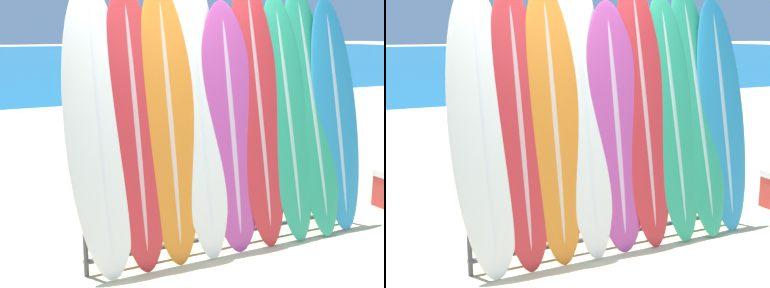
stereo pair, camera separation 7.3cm
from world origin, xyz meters
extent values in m
cube|color=white|center=(0.00, 10.44, 0.01)|extent=(120.00, 0.60, 0.01)
cylinder|color=#47474C|center=(-0.99, 0.78, 0.39)|extent=(0.04, 0.04, 0.79)
cylinder|color=#47474C|center=(1.74, 0.78, 0.39)|extent=(0.04, 0.04, 0.79)
cylinder|color=#47474C|center=(0.38, 0.78, 0.77)|extent=(2.77, 0.04, 0.04)
cylinder|color=#47474C|center=(0.38, 0.78, 0.12)|extent=(2.77, 0.04, 0.04)
ellipsoid|color=silver|center=(-0.82, 0.83, 1.16)|extent=(0.56, 0.53, 2.33)
ellipsoid|color=silver|center=(-0.82, 0.83, 1.16)|extent=(0.10, 0.52, 2.24)
ellipsoid|color=red|center=(-0.52, 0.82, 1.16)|extent=(0.50, 0.51, 2.32)
ellipsoid|color=#D19A9C|center=(-0.52, 0.82, 1.16)|extent=(0.09, 0.50, 2.23)
ellipsoid|color=orange|center=(-0.23, 0.82, 1.17)|extent=(0.51, 0.51, 2.35)
ellipsoid|color=beige|center=(-0.23, 0.82, 1.17)|extent=(0.09, 0.50, 2.26)
ellipsoid|color=silver|center=(0.07, 0.86, 1.29)|extent=(0.51, 0.64, 2.58)
ellipsoid|color=silver|center=(0.07, 0.86, 1.29)|extent=(0.09, 0.63, 2.48)
ellipsoid|color=#B23D8E|center=(0.37, 0.81, 1.10)|extent=(0.59, 0.48, 2.20)
ellipsoid|color=#CAA1BE|center=(0.37, 0.81, 1.10)|extent=(0.11, 0.47, 2.12)
ellipsoid|color=red|center=(0.67, 0.85, 1.23)|extent=(0.52, 0.61, 2.45)
ellipsoid|color=#D19A9C|center=(0.67, 0.85, 1.23)|extent=(0.09, 0.60, 2.36)
ellipsoid|color=#289E70|center=(1.00, 0.84, 1.15)|extent=(0.50, 0.65, 2.30)
ellipsoid|color=#9AC3B3|center=(1.00, 0.84, 1.15)|extent=(0.09, 0.63, 2.21)
ellipsoid|color=#289E70|center=(1.30, 0.86, 1.20)|extent=(0.53, 0.75, 2.39)
ellipsoid|color=#9AC3B3|center=(1.30, 0.86, 1.20)|extent=(0.09, 0.73, 2.30)
ellipsoid|color=teal|center=(1.58, 0.83, 1.14)|extent=(0.54, 0.58, 2.27)
ellipsoid|color=#98BACC|center=(1.58, 0.83, 1.14)|extent=(0.10, 0.57, 2.18)
cylinder|color=tan|center=(2.37, 8.98, 0.41)|extent=(0.12, 0.12, 0.83)
cylinder|color=tan|center=(2.54, 9.05, 0.41)|extent=(0.12, 0.12, 0.83)
cube|color=#478466|center=(2.45, 9.02, 0.70)|extent=(0.27, 0.22, 0.25)
cube|color=gold|center=(2.45, 9.02, 1.15)|extent=(0.30, 0.25, 0.65)
sphere|color=tan|center=(2.45, 9.02, 1.63)|extent=(0.23, 0.23, 0.23)
camera|label=1|loc=(-2.07, -3.15, 1.93)|focal=50.00mm
camera|label=2|loc=(-2.00, -3.18, 1.93)|focal=50.00mm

